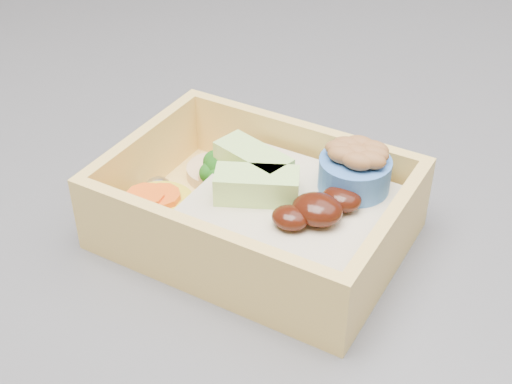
% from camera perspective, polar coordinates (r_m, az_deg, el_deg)
% --- Properties ---
extents(bento_box, '(0.19, 0.15, 0.07)m').
position_cam_1_polar(bento_box, '(0.44, 0.83, -1.29)').
color(bento_box, '#F5C865').
rests_on(bento_box, island).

